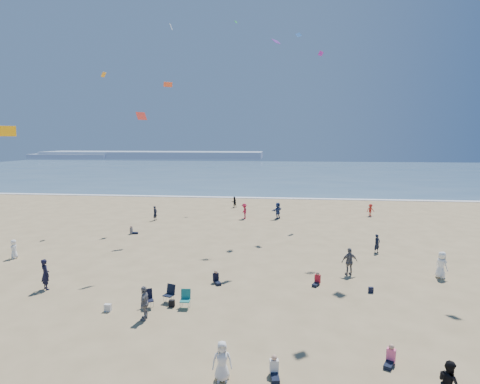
# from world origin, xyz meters

# --- Properties ---
(ground) EXTENTS (220.00, 220.00, 0.00)m
(ground) POSITION_xyz_m (0.00, 0.00, 0.00)
(ground) COLOR tan
(ground) RESTS_ON ground
(ocean) EXTENTS (220.00, 100.00, 0.06)m
(ocean) POSITION_xyz_m (0.00, 95.00, 0.03)
(ocean) COLOR #476B84
(ocean) RESTS_ON ground
(surf_line) EXTENTS (220.00, 1.20, 0.08)m
(surf_line) POSITION_xyz_m (0.00, 45.00, 0.04)
(surf_line) COLOR white
(surf_line) RESTS_ON ground
(headland_far) EXTENTS (110.00, 20.00, 3.20)m
(headland_far) POSITION_xyz_m (-60.00, 170.00, 1.60)
(headland_far) COLOR #7A8EA8
(headland_far) RESTS_ON ground
(headland_near) EXTENTS (40.00, 14.00, 2.00)m
(headland_near) POSITION_xyz_m (-100.00, 165.00, 1.00)
(headland_near) COLOR #7A8EA8
(headland_near) RESTS_ON ground
(standing_flyers) EXTENTS (32.11, 42.03, 1.92)m
(standing_flyers) POSITION_xyz_m (3.90, 16.82, 0.85)
(standing_flyers) COLOR red
(standing_flyers) RESTS_ON ground
(seated_group) EXTENTS (19.88, 21.38, 0.84)m
(seated_group) POSITION_xyz_m (1.99, 8.64, 0.42)
(seated_group) COLOR silver
(seated_group) RESTS_ON ground
(chair_cluster) EXTENTS (2.72, 1.58, 1.00)m
(chair_cluster) POSITION_xyz_m (-1.80, 5.96, 0.50)
(chair_cluster) COLOR black
(chair_cluster) RESTS_ON ground
(white_tote) EXTENTS (0.35, 0.20, 0.40)m
(white_tote) POSITION_xyz_m (-4.79, 5.03, 0.20)
(white_tote) COLOR silver
(white_tote) RESTS_ON ground
(black_backpack) EXTENTS (0.30, 0.22, 0.38)m
(black_backpack) POSITION_xyz_m (-1.54, 5.94, 0.19)
(black_backpack) COLOR black
(black_backpack) RESTS_ON ground
(navy_bag) EXTENTS (0.28, 0.18, 0.34)m
(navy_bag) POSITION_xyz_m (9.78, 9.09, 0.17)
(navy_bag) COLOR black
(navy_bag) RESTS_ON ground
(kites_aloft) EXTENTS (44.95, 46.13, 28.31)m
(kites_aloft) POSITION_xyz_m (10.54, 13.00, 13.97)
(kites_aloft) COLOR purple
(kites_aloft) RESTS_ON ground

